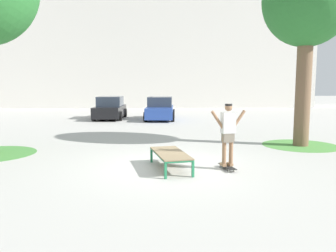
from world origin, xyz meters
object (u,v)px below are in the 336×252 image
(car_black, at_px, (110,108))
(car_blue, at_px, (160,109))
(skateboard, at_px, (227,167))
(skater, at_px, (228,130))
(tree_near_right, at_px, (307,3))
(skate_box, at_px, (170,154))

(car_black, distance_m, car_blue, 3.44)
(skateboard, relative_size, car_black, 0.19)
(skateboard, height_order, skater, skater)
(tree_near_right, relative_size, car_blue, 1.63)
(skate_box, bearing_deg, tree_near_right, 33.50)
(skate_box, relative_size, skateboard, 2.44)
(tree_near_right, bearing_deg, skater, -135.63)
(skateboard, height_order, car_blue, car_blue)
(skate_box, height_order, car_blue, car_blue)
(car_blue, bearing_deg, skater, -83.34)
(skate_box, relative_size, car_blue, 0.47)
(skateboard, bearing_deg, skate_box, 175.92)
(skater, bearing_deg, tree_near_right, 44.37)
(skateboard, height_order, car_black, car_black)
(skateboard, distance_m, tree_near_right, 7.17)
(tree_near_right, bearing_deg, car_blue, 117.36)
(skateboard, xyz_separation_m, car_blue, (-1.57, 13.41, 0.61))
(skate_box, distance_m, car_blue, 13.30)
(car_black, relative_size, car_blue, 0.99)
(car_blue, bearing_deg, skate_box, -89.90)
(skater, distance_m, car_black, 14.93)
(car_blue, bearing_deg, car_black, 168.68)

